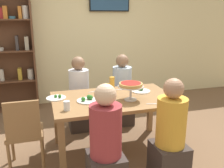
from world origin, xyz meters
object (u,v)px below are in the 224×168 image
object	(u,v)px
dining_table	(114,105)
diner_near_right	(170,141)
diner_near_left	(106,151)
salad_plate_spare	(56,98)
bookshelf	(3,48)
salad_plate_far_diner	(88,100)
beer_glass_amber_spare	(107,89)
diner_far_left	(80,99)
diner_far_right	(122,95)
cutlery_knife_near	(121,90)
water_glass_clear_near	(113,103)
water_glass_clear_far	(67,106)
deep_dish_pizza_stand	(131,86)
salad_plate_near_diner	(141,90)
beer_glass_amber_short	(99,101)
cutlery_fork_near	(95,91)
cutlery_fork_far	(154,104)
chair_head_west	(24,131)

from	to	relation	value
dining_table	diner_near_right	bearing A→B (deg)	-64.80
diner_near_left	salad_plate_spare	bearing A→B (deg)	21.79
bookshelf	diner_near_right	size ratio (longest dim) A/B	1.92
salad_plate_far_diner	beer_glass_amber_spare	distance (m)	0.37
diner_far_left	diner_near_left	size ratio (longest dim) A/B	1.00
dining_table	beer_glass_amber_spare	bearing A→B (deg)	105.20
diner_far_right	diner_near_left	distance (m)	1.71
salad_plate_spare	cutlery_knife_near	distance (m)	0.88
water_glass_clear_near	water_glass_clear_far	world-z (taller)	water_glass_clear_far
dining_table	deep_dish_pizza_stand	bearing A→B (deg)	-40.18
deep_dish_pizza_stand	salad_plate_far_diner	size ratio (longest dim) A/B	1.20
diner_far_left	diner_far_right	size ratio (longest dim) A/B	1.00
diner_near_right	salad_plate_spare	world-z (taller)	diner_near_right
salad_plate_near_diner	beer_glass_amber_short	xyz separation A→B (m)	(-0.68, -0.42, 0.06)
cutlery_fork_near	cutlery_fork_far	distance (m)	0.87
deep_dish_pizza_stand	cutlery_fork_far	world-z (taller)	deep_dish_pizza_stand
diner_far_right	chair_head_west	size ratio (longest dim) A/B	1.32
salad_plate_near_diner	cutlery_knife_near	distance (m)	0.28
cutlery_fork_near	salad_plate_spare	bearing A→B (deg)	2.29
diner_far_right	bookshelf	bearing A→B (deg)	-123.35
beer_glass_amber_short	water_glass_clear_near	bearing A→B (deg)	-18.41
water_glass_clear_far	cutlery_fork_near	size ratio (longest dim) A/B	0.58
water_glass_clear_near	water_glass_clear_far	size ratio (longest dim) A/B	0.97
salad_plate_near_diner	cutlery_knife_near	world-z (taller)	salad_plate_near_diner
chair_head_west	water_glass_clear_near	size ratio (longest dim) A/B	8.61
bookshelf	diner_near_right	xyz separation A→B (m)	(1.85, -2.79, -0.67)
bookshelf	diner_near_left	xyz separation A→B (m)	(1.17, -2.79, -0.67)
deep_dish_pizza_stand	bookshelf	bearing A→B (deg)	127.42
dining_table	diner_far_left	world-z (taller)	diner_far_left
chair_head_west	deep_dish_pizza_stand	size ratio (longest dim) A/B	2.80
salad_plate_spare	water_glass_clear_far	bearing A→B (deg)	-79.09
diner_far_left	diner_far_right	xyz separation A→B (m)	(0.69, 0.01, 0.00)
bookshelf	water_glass_clear_far	bearing A→B (deg)	-69.00
cutlery_fork_far	diner_near_right	bearing A→B (deg)	-75.77
beer_glass_amber_short	diner_near_right	bearing A→B (deg)	-38.87
dining_table	diner_far_left	size ratio (longest dim) A/B	1.32
diner_near_left	salad_plate_far_diner	xyz separation A→B (m)	(-0.02, 0.74, 0.27)
cutlery_knife_near	cutlery_fork_far	world-z (taller)	same
diner_far_left	water_glass_clear_near	size ratio (longest dim) A/B	11.38
deep_dish_pizza_stand	water_glass_clear_far	world-z (taller)	deep_dish_pizza_stand
dining_table	beer_glass_amber_spare	size ratio (longest dim) A/B	11.32
diner_near_right	cutlery_fork_far	distance (m)	0.49
salad_plate_spare	cutlery_fork_far	distance (m)	1.19
diner_far_left	cutlery_fork_near	xyz separation A→B (m)	(0.14, -0.47, 0.25)
cutlery_fork_near	cutlery_fork_far	world-z (taller)	same
diner_near_left	bookshelf	bearing A→B (deg)	22.71
diner_far_right	salad_plate_near_diner	size ratio (longest dim) A/B	4.51
diner_near_left	salad_plate_near_diner	xyz separation A→B (m)	(0.74, 0.92, 0.26)
beer_glass_amber_short	cutlery_fork_far	world-z (taller)	beer_glass_amber_short
beer_glass_amber_spare	cutlery_fork_near	size ratio (longest dim) A/B	0.74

